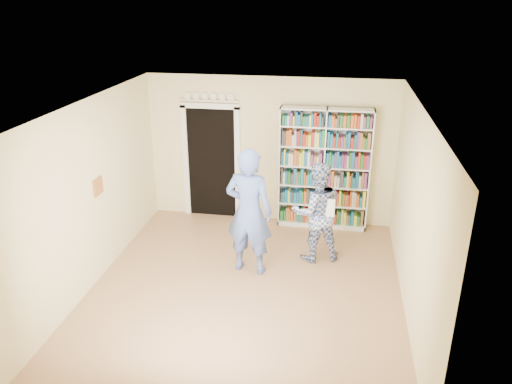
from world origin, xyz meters
The scene contains 11 objects.
floor centered at (0.00, 0.00, 0.00)m, with size 5.00×5.00×0.00m, color #A77950.
ceiling centered at (0.00, 0.00, 2.70)m, with size 5.00×5.00×0.00m, color white.
wall_back centered at (0.00, 2.50, 1.35)m, with size 4.50×4.50×0.00m, color beige.
wall_left centered at (-2.25, 0.00, 1.35)m, with size 5.00×5.00×0.00m, color beige.
wall_right centered at (2.25, 0.00, 1.35)m, with size 5.00×5.00×0.00m, color beige.
bookshelf centered at (1.00, 2.34, 1.12)m, with size 1.61×0.30×2.22m.
doorway centered at (-1.10, 2.48, 1.18)m, with size 1.10×0.08×2.43m.
wall_art centered at (-2.23, 0.20, 1.40)m, with size 0.03×0.25×0.25m, color maroon.
man_blue centered at (-0.04, 0.55, 1.00)m, with size 0.73×0.48×1.99m, color #4E66AF.
man_plaid centered at (0.94, 1.09, 0.82)m, with size 0.80×0.62×1.65m, color navy.
paper_sheet centered at (1.12, 0.91, 0.99)m, with size 0.21×0.01×0.29m, color white.
Camera 1 is at (1.19, -6.14, 4.08)m, focal length 35.00 mm.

